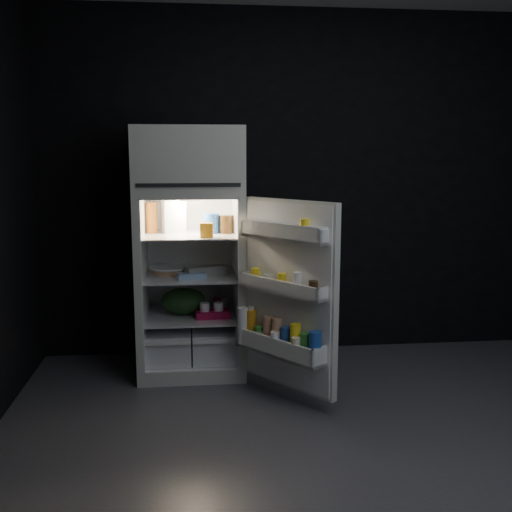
{
  "coord_description": "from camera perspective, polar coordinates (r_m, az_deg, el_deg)",
  "views": [
    {
      "loc": [
        -0.83,
        -3.03,
        1.58
      ],
      "look_at": [
        -0.39,
        1.0,
        0.9
      ],
      "focal_mm": 42.0,
      "sensor_mm": 36.0,
      "label": 1
    }
  ],
  "objects": [
    {
      "name": "wrapped_pkg",
      "position": [
        4.53,
        -3.73,
        -1.03
      ],
      "size": [
        0.15,
        0.14,
        0.05
      ],
      "primitive_type": "cube",
      "rotation": [
        0.0,
        0.0,
        -0.36
      ],
      "color": "beige",
      "rests_on": "refrigerator"
    },
    {
      "name": "refrigerator",
      "position": [
        4.39,
        -6.3,
        1.3
      ],
      "size": [
        0.76,
        0.71,
        1.78
      ],
      "color": "silver",
      "rests_on": "ground"
    },
    {
      "name": "small_can_silver",
      "position": [
        4.54,
        -3.06,
        -4.62
      ],
      "size": [
        0.08,
        0.08,
        0.09
      ],
      "primitive_type": "cylinder",
      "rotation": [
        0.0,
        0.0,
        -0.36
      ],
      "color": "silver",
      "rests_on": "refrigerator"
    },
    {
      "name": "yogurt_tray",
      "position": [
        4.35,
        -4.12,
        -5.54
      ],
      "size": [
        0.25,
        0.14,
        0.05
      ],
      "primitive_type": "cube",
      "rotation": [
        0.0,
        0.0,
        0.05
      ],
      "color": "#A80E38",
      "rests_on": "refrigerator"
    },
    {
      "name": "jam_jar",
      "position": [
        4.33,
        -2.82,
        3.04
      ],
      "size": [
        0.12,
        0.12,
        0.13
      ],
      "primitive_type": "cylinder",
      "rotation": [
        0.0,
        0.0,
        0.13
      ],
      "color": "black",
      "rests_on": "refrigerator"
    },
    {
      "name": "amber_bottle",
      "position": [
        4.42,
        -9.92,
        3.62
      ],
      "size": [
        0.11,
        0.11,
        0.22
      ],
      "primitive_type": "cylinder",
      "rotation": [
        0.0,
        0.0,
        0.3
      ],
      "color": "#C96B20",
      "rests_on": "refrigerator"
    },
    {
      "name": "pie",
      "position": [
        4.45,
        -8.19,
        -1.36
      ],
      "size": [
        0.32,
        0.32,
        0.04
      ],
      "primitive_type": "cylinder",
      "rotation": [
        0.0,
        0.0,
        0.22
      ],
      "color": "tan",
      "rests_on": "refrigerator"
    },
    {
      "name": "flat_package",
      "position": [
        4.23,
        -6.14,
        -1.89
      ],
      "size": [
        0.21,
        0.13,
        0.04
      ],
      "primitive_type": "cube",
      "rotation": [
        0.0,
        0.0,
        0.16
      ],
      "color": "#7C9DC0",
      "rests_on": "refrigerator"
    },
    {
      "name": "egg_carton",
      "position": [
        4.32,
        -4.8,
        -1.43
      ],
      "size": [
        0.31,
        0.19,
        0.07
      ],
      "primitive_type": "cube",
      "rotation": [
        0.0,
        0.0,
        0.32
      ],
      "color": "gray",
      "rests_on": "refrigerator"
    },
    {
      "name": "milk_jug",
      "position": [
        4.41,
        -7.88,
        3.79
      ],
      "size": [
        0.19,
        0.19,
        0.24
      ],
      "primitive_type": "cube",
      "rotation": [
        0.0,
        0.0,
        0.24
      ],
      "color": "white",
      "rests_on": "refrigerator"
    },
    {
      "name": "fridge_door",
      "position": [
        3.83,
        2.88,
        -4.17
      ],
      "size": [
        0.59,
        0.69,
        1.22
      ],
      "color": "silver",
      "rests_on": "ground"
    },
    {
      "name": "small_carton",
      "position": [
        4.12,
        -4.72,
        2.46
      ],
      "size": [
        0.09,
        0.07,
        0.1
      ],
      "primitive_type": "cube",
      "rotation": [
        0.0,
        0.0,
        -0.08
      ],
      "color": "orange",
      "rests_on": "refrigerator"
    },
    {
      "name": "mayo_jar",
      "position": [
        4.35,
        -4.23,
        3.11
      ],
      "size": [
        0.14,
        0.14,
        0.14
      ],
      "primitive_type": "cylinder",
      "rotation": [
        0.0,
        0.0,
        -0.24
      ],
      "color": "#1D489D",
      "rests_on": "refrigerator"
    },
    {
      "name": "small_can_red",
      "position": [
        4.56,
        -3.68,
        -4.56
      ],
      "size": [
        0.08,
        0.08,
        0.09
      ],
      "primitive_type": "cylinder",
      "rotation": [
        0.0,
        0.0,
        0.26
      ],
      "color": "#A80E38",
      "rests_on": "refrigerator"
    },
    {
      "name": "wall_back",
      "position": [
        4.8,
        3.73,
        6.77
      ],
      "size": [
        4.0,
        0.0,
        2.7
      ],
      "primitive_type": "cube",
      "color": "black",
      "rests_on": "ground"
    },
    {
      "name": "produce_bag",
      "position": [
        4.45,
        -6.92,
        -4.28
      ],
      "size": [
        0.35,
        0.3,
        0.2
      ],
      "primitive_type": "ellipsoid",
      "rotation": [
        0.0,
        0.0,
        0.11
      ],
      "color": "#193815",
      "rests_on": "refrigerator"
    },
    {
      "name": "floor",
      "position": [
        3.51,
        8.47,
        -17.32
      ],
      "size": [
        4.0,
        3.4,
        0.0
      ],
      "primitive_type": "cube",
      "color": "#4B4B50",
      "rests_on": "ground"
    }
  ]
}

